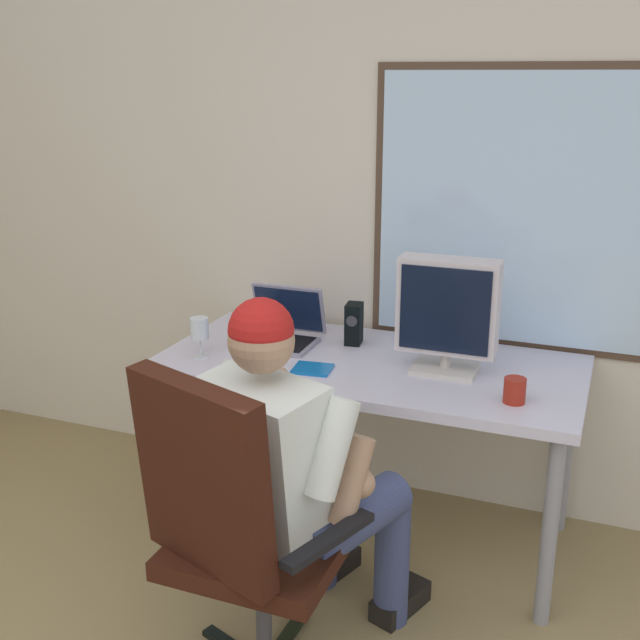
{
  "coord_description": "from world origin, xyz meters",
  "views": [
    {
      "loc": [
        0.81,
        -0.48,
        1.82
      ],
      "look_at": [
        -0.08,
        1.79,
        1.05
      ],
      "focal_mm": 43.92,
      "sensor_mm": 36.0,
      "label": 1
    }
  ],
  "objects_px": {
    "laptop": "(282,327)",
    "desk_speaker": "(354,324)",
    "person_seated": "(296,469)",
    "desk": "(369,379)",
    "coffee_mug": "(515,390)",
    "wine_glass": "(200,330)",
    "crt_monitor": "(448,309)",
    "cd_case": "(313,369)",
    "office_chair": "(233,520)"
  },
  "relations": [
    {
      "from": "office_chair",
      "to": "cd_case",
      "type": "xyz_separation_m",
      "value": [
        -0.09,
        0.81,
        0.15
      ]
    },
    {
      "from": "coffee_mug",
      "to": "person_seated",
      "type": "bearing_deg",
      "value": -137.86
    },
    {
      "from": "person_seated",
      "to": "wine_glass",
      "type": "bearing_deg",
      "value": 140.11
    },
    {
      "from": "coffee_mug",
      "to": "wine_glass",
      "type": "bearing_deg",
      "value": 179.93
    },
    {
      "from": "office_chair",
      "to": "coffee_mug",
      "type": "distance_m",
      "value": 1.04
    },
    {
      "from": "office_chair",
      "to": "cd_case",
      "type": "height_order",
      "value": "office_chair"
    },
    {
      "from": "crt_monitor",
      "to": "person_seated",
      "type": "bearing_deg",
      "value": -112.21
    },
    {
      "from": "person_seated",
      "to": "wine_glass",
      "type": "relative_size",
      "value": 7.66
    },
    {
      "from": "desk",
      "to": "person_seated",
      "type": "relative_size",
      "value": 1.32
    },
    {
      "from": "wine_glass",
      "to": "coffee_mug",
      "type": "distance_m",
      "value": 1.21
    },
    {
      "from": "laptop",
      "to": "coffee_mug",
      "type": "bearing_deg",
      "value": -16.83
    },
    {
      "from": "person_seated",
      "to": "cd_case",
      "type": "xyz_separation_m",
      "value": [
        -0.17,
        0.55,
        0.11
      ]
    },
    {
      "from": "office_chair",
      "to": "crt_monitor",
      "type": "relative_size",
      "value": 2.47
    },
    {
      "from": "desk",
      "to": "coffee_mug",
      "type": "height_order",
      "value": "coffee_mug"
    },
    {
      "from": "laptop",
      "to": "wine_glass",
      "type": "bearing_deg",
      "value": -125.75
    },
    {
      "from": "desk_speaker",
      "to": "coffee_mug",
      "type": "relative_size",
      "value": 1.95
    },
    {
      "from": "wine_glass",
      "to": "desk_speaker",
      "type": "bearing_deg",
      "value": 36.42
    },
    {
      "from": "coffee_mug",
      "to": "desk_speaker",
      "type": "bearing_deg",
      "value": 151.98
    },
    {
      "from": "desk_speaker",
      "to": "desk",
      "type": "bearing_deg",
      "value": -53.92
    },
    {
      "from": "desk",
      "to": "person_seated",
      "type": "distance_m",
      "value": 0.73
    },
    {
      "from": "crt_monitor",
      "to": "wine_glass",
      "type": "xyz_separation_m",
      "value": [
        -0.93,
        -0.2,
        -0.13
      ]
    },
    {
      "from": "desk",
      "to": "office_chair",
      "type": "relative_size",
      "value": 1.52
    },
    {
      "from": "desk",
      "to": "cd_case",
      "type": "height_order",
      "value": "cd_case"
    },
    {
      "from": "wine_glass",
      "to": "person_seated",
      "type": "bearing_deg",
      "value": -39.89
    },
    {
      "from": "office_chair",
      "to": "coffee_mug",
      "type": "height_order",
      "value": "office_chair"
    },
    {
      "from": "person_seated",
      "to": "coffee_mug",
      "type": "bearing_deg",
      "value": 42.14
    },
    {
      "from": "person_seated",
      "to": "desk_speaker",
      "type": "distance_m",
      "value": 0.93
    },
    {
      "from": "wine_glass",
      "to": "coffee_mug",
      "type": "xyz_separation_m",
      "value": [
        1.21,
        -0.0,
        -0.07
      ]
    },
    {
      "from": "coffee_mug",
      "to": "desk",
      "type": "bearing_deg",
      "value": 160.7
    },
    {
      "from": "laptop",
      "to": "desk_speaker",
      "type": "bearing_deg",
      "value": 14.28
    },
    {
      "from": "person_seated",
      "to": "laptop",
      "type": "relative_size",
      "value": 3.88
    },
    {
      "from": "desk",
      "to": "cd_case",
      "type": "relative_size",
      "value": 10.38
    },
    {
      "from": "desk",
      "to": "crt_monitor",
      "type": "distance_m",
      "value": 0.43
    },
    {
      "from": "crt_monitor",
      "to": "coffee_mug",
      "type": "distance_m",
      "value": 0.4
    },
    {
      "from": "desk",
      "to": "coffee_mug",
      "type": "distance_m",
      "value": 0.62
    },
    {
      "from": "desk_speaker",
      "to": "wine_glass",
      "type": "bearing_deg",
      "value": -143.58
    },
    {
      "from": "crt_monitor",
      "to": "cd_case",
      "type": "distance_m",
      "value": 0.55
    },
    {
      "from": "office_chair",
      "to": "desk_speaker",
      "type": "bearing_deg",
      "value": 92.06
    },
    {
      "from": "laptop",
      "to": "wine_glass",
      "type": "xyz_separation_m",
      "value": [
        -0.22,
        -0.3,
        0.05
      ]
    },
    {
      "from": "laptop",
      "to": "coffee_mug",
      "type": "distance_m",
      "value": 1.04
    },
    {
      "from": "desk_speaker",
      "to": "cd_case",
      "type": "distance_m",
      "value": 0.36
    },
    {
      "from": "desk_speaker",
      "to": "person_seated",
      "type": "bearing_deg",
      "value": -82.15
    },
    {
      "from": "laptop",
      "to": "wine_glass",
      "type": "distance_m",
      "value": 0.37
    },
    {
      "from": "desk",
      "to": "laptop",
      "type": "xyz_separation_m",
      "value": [
        -0.42,
        0.1,
        0.13
      ]
    },
    {
      "from": "person_seated",
      "to": "crt_monitor",
      "type": "height_order",
      "value": "person_seated"
    },
    {
      "from": "laptop",
      "to": "coffee_mug",
      "type": "relative_size",
      "value": 3.63
    },
    {
      "from": "desk_speaker",
      "to": "coffee_mug",
      "type": "height_order",
      "value": "desk_speaker"
    },
    {
      "from": "cd_case",
      "to": "person_seated",
      "type": "bearing_deg",
      "value": -73.19
    },
    {
      "from": "wine_glass",
      "to": "desk_speaker",
      "type": "xyz_separation_m",
      "value": [
        0.51,
        0.37,
        -0.02
      ]
    },
    {
      "from": "office_chair",
      "to": "desk",
      "type": "bearing_deg",
      "value": 85.16
    }
  ]
}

